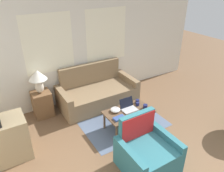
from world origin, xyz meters
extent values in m
cube|color=silver|center=(0.00, 3.43, 1.30)|extent=(6.80, 0.05, 2.60)
cube|color=white|center=(-0.81, 3.40, 1.55)|extent=(1.10, 0.01, 1.30)
cube|color=white|center=(0.64, 3.40, 1.55)|extent=(1.10, 0.01, 1.30)
cube|color=slate|center=(0.19, 2.31, 0.00)|extent=(1.75, 2.01, 0.01)
cube|color=#846B4C|center=(0.09, 2.88, 0.21)|extent=(1.60, 0.92, 0.42)
cube|color=#846B4C|center=(0.09, 3.28, 0.47)|extent=(1.60, 0.12, 0.95)
cube|color=#846B4C|center=(-0.78, 2.88, 0.29)|extent=(0.14, 0.92, 0.57)
cube|color=#846B4C|center=(0.96, 2.88, 0.29)|extent=(0.14, 0.92, 0.57)
cube|color=#2D6B75|center=(-0.13, 0.69, 0.21)|extent=(0.67, 0.79, 0.43)
cube|color=#2D6B75|center=(-0.13, 1.04, 0.44)|extent=(0.67, 0.10, 0.89)
cube|color=#2D6B75|center=(-0.52, 0.69, 0.27)|extent=(0.10, 0.79, 0.55)
cube|color=#2D6B75|center=(0.25, 0.69, 0.27)|extent=(0.10, 0.79, 0.55)
cube|color=red|center=(-0.13, 0.99, 0.55)|extent=(0.65, 0.01, 0.64)
cube|color=brown|center=(-1.21, 3.12, 0.29)|extent=(0.40, 0.40, 0.59)
ellipsoid|color=beige|center=(-1.21, 3.12, 0.72)|extent=(0.18, 0.18, 0.26)
cylinder|color=tan|center=(-1.21, 3.12, 0.88)|extent=(0.02, 0.02, 0.06)
cone|color=white|center=(-1.21, 3.12, 1.01)|extent=(0.39, 0.39, 0.21)
cube|color=brown|center=(0.19, 1.73, 0.40)|extent=(0.97, 0.58, 0.03)
cylinder|color=brown|center=(-0.24, 1.49, 0.19)|extent=(0.04, 0.04, 0.38)
cylinder|color=brown|center=(0.63, 1.49, 0.19)|extent=(0.04, 0.04, 0.38)
cylinder|color=brown|center=(-0.24, 1.97, 0.19)|extent=(0.04, 0.04, 0.38)
cylinder|color=brown|center=(0.63, 1.97, 0.19)|extent=(0.04, 0.04, 0.38)
cube|color=#B7B7BC|center=(0.23, 1.75, 0.42)|extent=(0.31, 0.21, 0.02)
cube|color=black|center=(0.23, 1.88, 0.53)|extent=(0.31, 0.07, 0.20)
cylinder|color=#191E4C|center=(0.56, 1.65, 0.45)|extent=(0.09, 0.09, 0.08)
cylinder|color=#191E4C|center=(0.48, 1.82, 0.45)|extent=(0.08, 0.08, 0.07)
cylinder|color=#191E4C|center=(0.55, 1.91, 0.45)|extent=(0.08, 0.08, 0.07)
ellipsoid|color=white|center=(-0.04, 1.87, 0.45)|extent=(0.20, 0.20, 0.08)
cube|color=#334C8E|center=(-0.11, 1.62, 0.43)|extent=(0.24, 0.14, 0.04)
camera|label=1|loc=(-2.01, -1.27, 2.94)|focal=35.00mm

